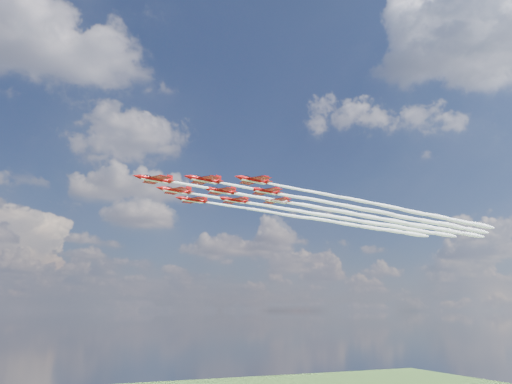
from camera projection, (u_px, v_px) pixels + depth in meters
jet_lead at (328, 210)px, 151.16m from camera, size 118.74×35.90×2.53m
jet_row2_port at (366, 210)px, 151.48m from camera, size 118.74×35.90×2.53m
jet_row2_starb at (333, 216)px, 161.99m from camera, size 118.74×35.90×2.53m
jet_row3_port at (404, 210)px, 151.81m from camera, size 118.74×35.90×2.53m
jet_row3_centre at (368, 217)px, 162.31m from camera, size 118.74×35.90×2.53m
jet_row3_starb at (337, 222)px, 172.82m from camera, size 118.74×35.90×2.53m
jet_row4_port at (403, 217)px, 162.64m from camera, size 118.74×35.90×2.53m
jet_row4_starb at (370, 222)px, 173.15m from camera, size 118.74×35.90×2.53m
jet_tail at (403, 223)px, 173.47m from camera, size 118.74×35.90×2.53m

